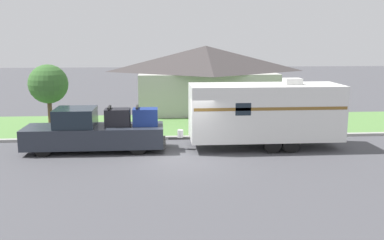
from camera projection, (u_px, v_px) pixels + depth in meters
name	position (u px, v px, depth m)	size (l,w,h in m)	color
ground_plane	(187.00, 158.00, 18.77)	(120.00, 120.00, 0.00)	#47474C
curb_strip	(182.00, 137.00, 22.42)	(80.00, 0.30, 0.14)	#999993
lawn_strip	(179.00, 125.00, 26.01)	(80.00, 7.00, 0.03)	#568442
house_across_street	(206.00, 77.00, 30.84)	(10.19, 6.79, 4.66)	#B2B2A8
pickup_truck	(95.00, 132.00, 19.89)	(6.51, 1.98, 2.10)	black
travel_trailer	(265.00, 112.00, 20.35)	(8.18, 2.42, 3.33)	black
mailbox	(196.00, 117.00, 23.40)	(0.48, 0.20, 1.23)	brown
tree_in_yard	(48.00, 84.00, 23.34)	(2.14, 2.14, 3.80)	brown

